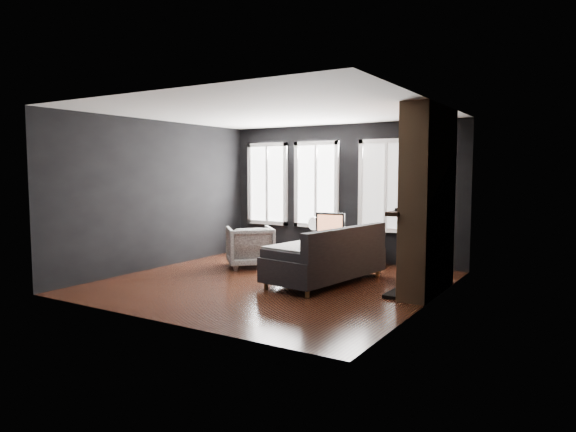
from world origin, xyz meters
The scene contains 18 objects.
floor centered at (0.00, 0.00, 0.00)m, with size 5.00×5.00×0.00m, color black.
ceiling centered at (0.00, 0.00, 2.70)m, with size 5.00×5.00×0.00m, color white.
wall_back centered at (0.00, 2.50, 1.35)m, with size 5.00×0.02×2.70m, color black.
wall_left centered at (-2.50, 0.00, 1.35)m, with size 0.02×5.00×2.70m, color black.
wall_right centered at (2.50, 0.00, 1.35)m, with size 0.02×5.00×2.70m, color black.
windows centered at (-0.45, 2.46, 2.38)m, with size 4.00×0.16×1.76m, color white, non-canonical shape.
fireplace centered at (2.30, 0.60, 1.35)m, with size 0.70×1.62×2.70m, color #93724C, non-canonical shape.
sofa centered at (0.71, 0.45, 0.46)m, with size 1.07×2.14×0.92m, color #262629, non-canonical shape.
stripe_pillow centered at (0.99, 0.76, 0.66)m, with size 0.09×0.36×0.36m, color gray.
armchair centered at (-1.10, 0.90, 0.42)m, with size 0.81×0.76×0.84m, color silver.
media_console centered at (0.20, 2.10, 0.25)m, with size 1.48×0.46×0.51m, color black, non-canonical shape.
monitor centered at (-0.05, 2.11, 0.77)m, with size 0.59×0.13×0.53m, color black, non-canonical shape.
desk_fan centered at (-0.39, 2.09, 0.70)m, with size 0.27×0.27×0.38m, color #9E9E9E, non-canonical shape.
mug centered at (0.58, 2.05, 0.57)m, with size 0.13×0.10×0.13m, color #E16103.
book centered at (0.75, 2.17, 0.62)m, with size 0.16×0.02×0.22m, color #B6A992.
storage_box centered at (0.29, 2.09, 0.56)m, with size 0.20×0.13×0.11m, color #317131.
mantel_vase centered at (2.05, 1.05, 1.33)m, with size 0.19×0.20×0.19m, color yellow.
mantel_clock centered at (2.05, 0.05, 1.25)m, with size 0.12×0.12×0.04m, color black.
Camera 1 is at (4.44, -6.77, 1.78)m, focal length 32.00 mm.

